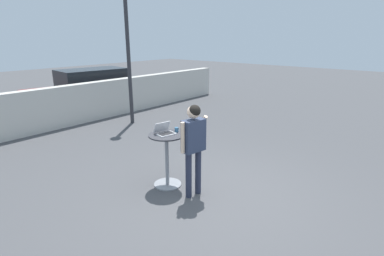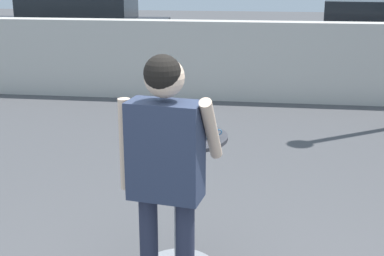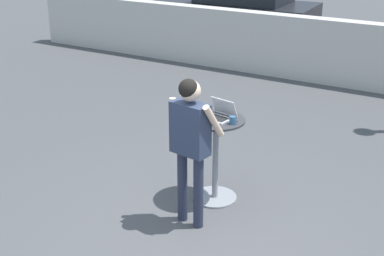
{
  "view_description": "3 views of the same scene",
  "coord_description": "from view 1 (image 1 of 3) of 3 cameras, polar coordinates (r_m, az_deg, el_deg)",
  "views": [
    {
      "loc": [
        -3.98,
        -2.81,
        2.76
      ],
      "look_at": [
        -0.04,
        0.47,
        1.19
      ],
      "focal_mm": 28.0,
      "sensor_mm": 36.0,
      "label": 1
    },
    {
      "loc": [
        0.3,
        -2.48,
        2.11
      ],
      "look_at": [
        -0.12,
        0.63,
        1.17
      ],
      "focal_mm": 50.0,
      "sensor_mm": 36.0,
      "label": 2
    },
    {
      "loc": [
        2.41,
        -4.13,
        3.23
      ],
      "look_at": [
        -0.28,
        0.41,
        1.09
      ],
      "focal_mm": 50.0,
      "sensor_mm": 36.0,
      "label": 3
    }
  ],
  "objects": [
    {
      "name": "ground_plane",
      "position": [
        5.6,
        4.08,
        -12.57
      ],
      "size": [
        50.0,
        50.0,
        0.0
      ],
      "primitive_type": "plane",
      "color": "#4C4C4F"
    },
    {
      "name": "pavement_kerb",
      "position": [
        10.11,
        -25.91,
        3.2
      ],
      "size": [
        16.03,
        0.35,
        1.29
      ],
      "color": "beige",
      "rests_on": "ground_plane"
    },
    {
      "name": "cafe_table",
      "position": [
        5.69,
        -4.81,
        -5.32
      ],
      "size": [
        0.67,
        0.67,
        1.03
      ],
      "color": "gray",
      "rests_on": "ground_plane"
    },
    {
      "name": "laptop",
      "position": [
        5.57,
        -5.22,
        -0.63
      ],
      "size": [
        0.38,
        0.35,
        0.21
      ],
      "color": "silver",
      "rests_on": "cafe_table"
    },
    {
      "name": "coffee_mug",
      "position": [
        5.66,
        -2.97,
        -0.34
      ],
      "size": [
        0.1,
        0.07,
        0.09
      ],
      "color": "#336084",
      "rests_on": "cafe_table"
    },
    {
      "name": "standing_person",
      "position": [
        5.15,
        0.28,
        -2.14
      ],
      "size": [
        0.58,
        0.34,
        1.68
      ],
      "color": "#282D42",
      "rests_on": "ground_plane"
    },
    {
      "name": "parked_car_near_street",
      "position": [
        12.61,
        -18.93,
        7.13
      ],
      "size": [
        4.71,
        2.14,
        1.55
      ],
      "color": "maroon",
      "rests_on": "ground_plane"
    },
    {
      "name": "street_lamp",
      "position": [
        9.84,
        -12.22,
        16.57
      ],
      "size": [
        0.32,
        0.32,
        4.25
      ],
      "color": "#2D2D33",
      "rests_on": "ground_plane"
    }
  ]
}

